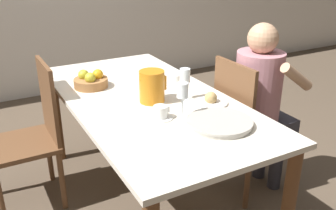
# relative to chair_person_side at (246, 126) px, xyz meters

# --- Properties ---
(ground_plane) EXTENTS (20.00, 20.00, 0.00)m
(ground_plane) POSITION_rel_chair_person_side_xyz_m (-0.63, 0.19, -0.50)
(ground_plane) COLOR brown
(dining_table) EXTENTS (0.90, 1.80, 0.75)m
(dining_table) POSITION_rel_chair_person_side_xyz_m (-0.63, 0.19, 0.16)
(dining_table) COLOR silver
(dining_table) RESTS_ON ground_plane
(chair_person_side) EXTENTS (0.42, 0.42, 0.95)m
(chair_person_side) POSITION_rel_chair_person_side_xyz_m (0.00, 0.00, 0.00)
(chair_person_side) COLOR brown
(chair_person_side) RESTS_ON ground_plane
(chair_opposite) EXTENTS (0.42, 0.42, 0.95)m
(chair_opposite) POSITION_rel_chair_person_side_xyz_m (-1.26, 0.57, 0.00)
(chair_opposite) COLOR brown
(chair_opposite) RESTS_ON ground_plane
(person_seated) EXTENTS (0.39, 0.41, 1.18)m
(person_seated) POSITION_rel_chair_person_side_xyz_m (0.09, -0.02, 0.20)
(person_seated) COLOR #33333D
(person_seated) RESTS_ON ground_plane
(red_pitcher) EXTENTS (0.17, 0.15, 0.19)m
(red_pitcher) POSITION_rel_chair_person_side_xyz_m (-0.63, 0.12, 0.35)
(red_pitcher) COLOR orange
(red_pitcher) RESTS_ON dining_table
(wine_glass_water) EXTENTS (0.06, 0.06, 0.19)m
(wine_glass_water) POSITION_rel_chair_person_side_xyz_m (-0.44, 0.06, 0.40)
(wine_glass_water) COLOR white
(wine_glass_water) RESTS_ON dining_table
(wine_glass_juice) EXTENTS (0.06, 0.06, 0.19)m
(wine_glass_juice) POSITION_rel_chair_person_side_xyz_m (-0.58, -0.14, 0.39)
(wine_glass_juice) COLOR white
(wine_glass_juice) RESTS_ON dining_table
(teacup_near_person) EXTENTS (0.13, 0.13, 0.07)m
(teacup_near_person) POSITION_rel_chair_person_side_xyz_m (-0.70, -0.11, 0.29)
(teacup_near_person) COLOR white
(teacup_near_person) RESTS_ON dining_table
(teacup_across) EXTENTS (0.13, 0.13, 0.07)m
(teacup_across) POSITION_rel_chair_person_side_xyz_m (-0.36, 0.30, 0.29)
(teacup_across) COLOR white
(teacup_across) RESTS_ON dining_table
(serving_tray) EXTENTS (0.34, 0.34, 0.03)m
(serving_tray) POSITION_rel_chair_person_side_xyz_m (-0.47, -0.33, 0.27)
(serving_tray) COLOR #B7B2A8
(serving_tray) RESTS_ON dining_table
(bread_plate) EXTENTS (0.20, 0.20, 0.07)m
(bread_plate) POSITION_rel_chair_person_side_xyz_m (-0.35, -0.07, 0.28)
(bread_plate) COLOR white
(bread_plate) RESTS_ON dining_table
(fruit_bowl) EXTENTS (0.22, 0.22, 0.11)m
(fruit_bowl) POSITION_rel_chair_person_side_xyz_m (-0.87, 0.53, 0.30)
(fruit_bowl) COLOR #9E6B3D
(fruit_bowl) RESTS_ON dining_table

